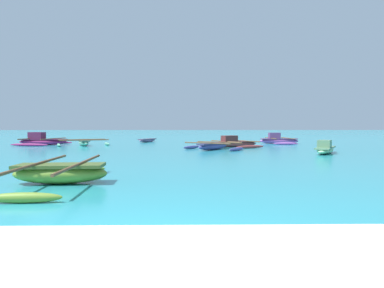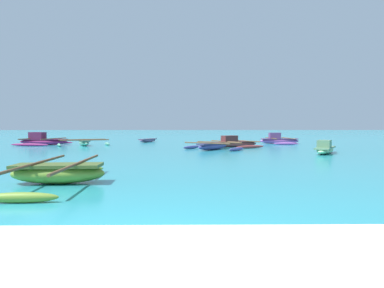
# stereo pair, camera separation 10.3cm
# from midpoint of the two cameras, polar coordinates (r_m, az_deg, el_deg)

# --- Properties ---
(ground_plane) EXTENTS (240.00, 240.00, 0.00)m
(ground_plane) POSITION_cam_midpoint_polar(r_m,az_deg,el_deg) (3.80, -13.43, -19.03)
(ground_plane) COLOR teal
(moored_boat_0) EXTENTS (3.97, 4.05, 0.96)m
(moored_boat_0) POSITION_cam_midpoint_polar(r_m,az_deg,el_deg) (28.22, -23.56, 0.51)
(moored_boat_0) COLOR #8E1F5C
(moored_boat_0) RESTS_ON ground_plane
(moored_boat_1) EXTENTS (2.15, 3.02, 0.71)m
(moored_boat_1) POSITION_cam_midpoint_polar(r_m,az_deg,el_deg) (19.02, 21.44, -0.74)
(moored_boat_1) COLOR #92DF9E
(moored_boat_1) RESTS_ON ground_plane
(moored_boat_2) EXTENTS (2.32, 4.58, 0.54)m
(moored_boat_2) POSITION_cam_midpoint_polar(r_m,az_deg,el_deg) (9.10, -21.13, -4.53)
(moored_boat_2) COLOR olive
(moored_boat_2) RESTS_ON ground_plane
(moored_boat_3) EXTENTS (3.88, 2.91, 0.46)m
(moored_boat_3) POSITION_cam_midpoint_polar(r_m,az_deg,el_deg) (25.94, -17.47, 0.21)
(moored_boat_3) COLOR #61A989
(moored_boat_3) RESTS_ON ground_plane
(moored_boat_4) EXTENTS (1.58, 2.46, 0.30)m
(moored_boat_4) POSITION_cam_midpoint_polar(r_m,az_deg,el_deg) (30.65, -7.30, 0.64)
(moored_boat_4) COLOR slate
(moored_boat_4) RESTS_ON ground_plane
(moored_boat_5) EXTENTS (3.63, 4.12, 0.78)m
(moored_boat_5) POSITION_cam_midpoint_polar(r_m,az_deg,el_deg) (23.44, 7.15, 0.14)
(moored_boat_5) COLOR brown
(moored_boat_5) RESTS_ON ground_plane
(moored_boat_6) EXTENTS (3.73, 3.39, 0.46)m
(moored_boat_6) POSITION_cam_midpoint_polar(r_m,az_deg,el_deg) (20.58, 3.65, -0.36)
(moored_boat_6) COLOR #4D4B95
(moored_boat_6) RESTS_ON ground_plane
(moored_boat_7) EXTENTS (3.15, 3.60, 0.89)m
(moored_boat_7) POSITION_cam_midpoint_polar(r_m,az_deg,el_deg) (28.38, 14.36, 0.63)
(moored_boat_7) COLOR #A653AA
(moored_boat_7) RESTS_ON ground_plane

